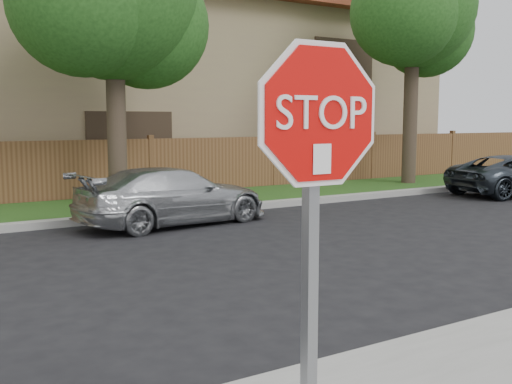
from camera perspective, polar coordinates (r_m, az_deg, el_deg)
far_curb at (r=12.37m, az=-21.61°, el=-3.08°), size 70.00×0.30×0.15m
grass_strip at (r=13.98m, az=-22.80°, el=-2.09°), size 70.00×3.00×0.12m
tree_right at (r=19.77m, az=15.11°, el=16.75°), size 4.80×3.90×8.20m
stop_sign at (r=3.03m, az=5.77°, el=1.30°), size 1.01×0.13×2.55m
sedan_right at (r=12.21m, az=-7.88°, el=-0.37°), size 4.19×2.11×1.17m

